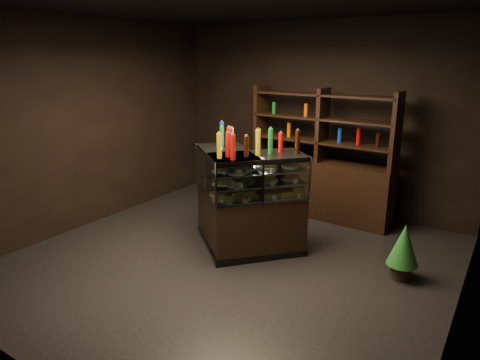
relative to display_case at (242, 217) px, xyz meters
The scene contains 7 objects.
ground 0.57m from the display_case, 78.28° to the right, with size 5.00×5.00×0.00m, color black.
room_shell 1.54m from the display_case, 78.28° to the right, with size 5.02×5.02×3.01m.
display_case is the anchor object (origin of this frame).
food_display 0.54m from the display_case, 86.09° to the right, with size 1.35×0.93×0.41m.
bottles_top 1.00m from the display_case, 93.91° to the left, with size 1.18×0.79×0.30m.
potted_conifer 1.98m from the display_case, ahead, with size 0.35×0.35×0.74m.
back_shelving 1.73m from the display_case, 78.52° to the left, with size 2.26×0.49×2.00m.
Camera 1 is at (2.75, -3.99, 2.45)m, focal length 32.00 mm.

